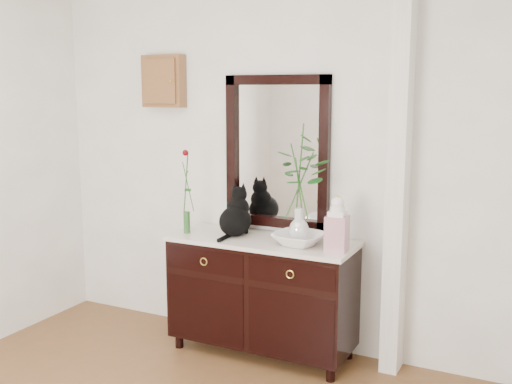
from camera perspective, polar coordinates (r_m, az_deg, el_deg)
The scene contains 10 objects.
wall_back at distance 4.39m, azimuth 0.86°, elevation 2.72°, with size 3.60×0.04×2.70m, color white.
pilaster at distance 3.99m, azimuth 13.43°, elevation 1.74°, with size 0.12×0.20×2.70m, color white.
sideboard at distance 4.33m, azimuth 0.59°, elevation -9.31°, with size 1.33×0.52×0.82m.
wall_mirror at distance 4.33m, azimuth 1.98°, elevation 3.81°, with size 0.80×0.06×1.10m.
key_cabinet at distance 4.76m, azimuth -8.78°, elevation 10.38°, with size 0.35×0.10×0.40m, color brown.
cat at distance 4.28m, azimuth -1.99°, elevation -1.84°, with size 0.25×0.31×0.36m, color black, non-canonical shape.
lotus_bowl at distance 4.06m, azimuth 4.10°, elevation -4.48°, with size 0.34×0.34×0.08m, color white.
vase_branches at distance 3.98m, azimuth 4.16°, elevation 0.89°, with size 0.39×0.39×0.81m, color silver, non-canonical shape.
bud_vase_rose at distance 4.36m, azimuth -6.67°, elevation 0.09°, with size 0.08×0.08×0.62m, color #2D622A, non-canonical shape.
ginger_jar at distance 3.91m, azimuth 7.74°, elevation -2.94°, with size 0.14×0.14×0.37m, color white, non-canonical shape.
Camera 1 is at (1.87, -1.96, 1.89)m, focal length 42.00 mm.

